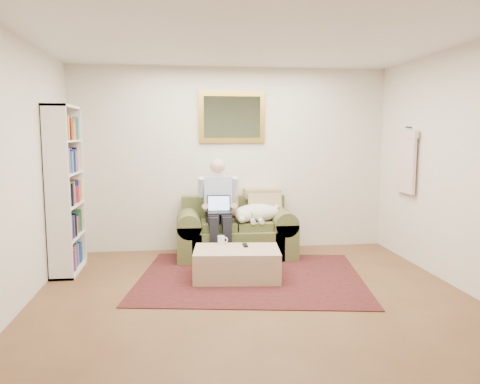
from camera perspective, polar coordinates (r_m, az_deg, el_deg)
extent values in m
cube|color=brown|center=(4.55, 2.43, -14.41)|extent=(4.50, 5.00, 0.01)
cube|color=white|center=(4.33, 2.62, 19.51)|extent=(4.50, 5.00, 0.01)
cube|color=silver|center=(6.72, -1.06, 3.98)|extent=(4.50, 0.01, 2.60)
cube|color=black|center=(5.55, 1.29, -10.32)|extent=(2.85, 2.43, 0.01)
cube|color=#636937|center=(6.42, -0.52, -6.14)|extent=(1.21, 0.77, 0.39)
cube|color=#636937|center=(6.67, -0.86, -2.16)|extent=(1.46, 0.17, 0.40)
cube|color=#636937|center=(6.37, -6.24, -5.86)|extent=(0.32, 0.77, 0.80)
cube|color=#636937|center=(6.51, 5.07, -5.56)|extent=(0.32, 0.77, 0.80)
cube|color=#636937|center=(6.30, -2.63, -4.06)|extent=(0.46, 0.52, 0.11)
cube|color=#636937|center=(6.35, 1.66, -3.96)|extent=(0.46, 0.52, 0.11)
cube|color=black|center=(6.08, -2.51, -2.53)|extent=(0.31, 0.21, 0.02)
cube|color=black|center=(6.17, -2.60, -1.38)|extent=(0.31, 0.06, 0.21)
cube|color=#99BFF2|center=(6.17, -2.60, -1.39)|extent=(0.28, 0.04, 0.18)
cube|color=tan|center=(5.45, -0.40, -8.75)|extent=(1.03, 0.71, 0.35)
cylinder|color=white|center=(5.62, -2.32, -5.88)|extent=(0.08, 0.08, 0.10)
cube|color=black|center=(5.54, 0.63, -6.50)|extent=(0.05, 0.15, 0.02)
cube|color=gold|center=(6.69, -0.98, 9.11)|extent=(0.94, 0.04, 0.72)
cube|color=gray|center=(6.67, -0.97, 9.12)|extent=(0.80, 0.01, 0.58)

